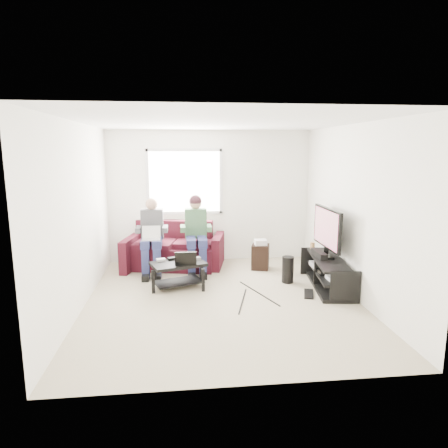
# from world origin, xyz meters

# --- Properties ---
(floor) EXTENTS (4.50, 4.50, 0.00)m
(floor) POSITION_xyz_m (0.00, 0.00, 0.00)
(floor) COLOR #BFAE94
(floor) RESTS_ON ground
(ceiling) EXTENTS (4.50, 4.50, 0.00)m
(ceiling) POSITION_xyz_m (0.00, 0.00, 2.60)
(ceiling) COLOR white
(ceiling) RESTS_ON wall_back
(wall_back) EXTENTS (4.50, 0.00, 4.50)m
(wall_back) POSITION_xyz_m (0.00, 2.25, 1.30)
(wall_back) COLOR white
(wall_back) RESTS_ON floor
(wall_front) EXTENTS (4.50, 0.00, 4.50)m
(wall_front) POSITION_xyz_m (0.00, -2.25, 1.30)
(wall_front) COLOR white
(wall_front) RESTS_ON floor
(wall_left) EXTENTS (0.00, 4.50, 4.50)m
(wall_left) POSITION_xyz_m (-2.00, 0.00, 1.30)
(wall_left) COLOR white
(wall_left) RESTS_ON floor
(wall_right) EXTENTS (0.00, 4.50, 4.50)m
(wall_right) POSITION_xyz_m (2.00, 0.00, 1.30)
(wall_right) COLOR white
(wall_right) RESTS_ON floor
(window) EXTENTS (1.48, 0.04, 1.28)m
(window) POSITION_xyz_m (-0.50, 2.23, 1.60)
(window) COLOR white
(window) RESTS_ON wall_back
(sofa) EXTENTS (1.99, 1.16, 0.85)m
(sofa) POSITION_xyz_m (-0.72, 1.82, 0.32)
(sofa) COLOR #421018
(sofa) RESTS_ON floor
(person_left) EXTENTS (0.40, 0.70, 1.35)m
(person_left) POSITION_xyz_m (-1.12, 1.50, 0.74)
(person_left) COLOR navy
(person_left) RESTS_ON sofa
(person_right) EXTENTS (0.40, 0.71, 1.40)m
(person_right) POSITION_xyz_m (-0.32, 1.52, 0.80)
(person_right) COLOR navy
(person_right) RESTS_ON sofa
(laptop_silver) EXTENTS (0.35, 0.26, 0.24)m
(laptop_silver) POSITION_xyz_m (-1.12, 1.29, 0.72)
(laptop_silver) COLOR silver
(laptop_silver) RESTS_ON person_left
(coffee_table) EXTENTS (0.96, 0.76, 0.42)m
(coffee_table) POSITION_xyz_m (-0.65, 0.62, 0.31)
(coffee_table) COLOR black
(coffee_table) RESTS_ON floor
(laptop_black) EXTENTS (0.39, 0.32, 0.24)m
(laptop_black) POSITION_xyz_m (-0.53, 0.54, 0.54)
(laptop_black) COLOR black
(laptop_black) RESTS_ON coffee_table
(controller_a) EXTENTS (0.16, 0.12, 0.04)m
(controller_a) POSITION_xyz_m (-0.93, 0.74, 0.44)
(controller_a) COLOR silver
(controller_a) RESTS_ON coffee_table
(controller_b) EXTENTS (0.16, 0.14, 0.04)m
(controller_b) POSITION_xyz_m (-0.75, 0.80, 0.44)
(controller_b) COLOR black
(controller_b) RESTS_ON coffee_table
(controller_c) EXTENTS (0.16, 0.13, 0.04)m
(controller_c) POSITION_xyz_m (-0.35, 0.77, 0.44)
(controller_c) COLOR gray
(controller_c) RESTS_ON coffee_table
(tv_stand) EXTENTS (0.64, 1.53, 0.49)m
(tv_stand) POSITION_xyz_m (1.77, 0.36, 0.22)
(tv_stand) COLOR black
(tv_stand) RESTS_ON floor
(tv) EXTENTS (0.12, 1.10, 0.81)m
(tv) POSITION_xyz_m (1.77, 0.46, 0.95)
(tv) COLOR black
(tv) RESTS_ON tv_stand
(soundbar) EXTENTS (0.12, 0.50, 0.10)m
(soundbar) POSITION_xyz_m (1.65, 0.46, 0.54)
(soundbar) COLOR black
(soundbar) RESTS_ON tv_stand
(drink_cup) EXTENTS (0.08, 0.08, 0.12)m
(drink_cup) POSITION_xyz_m (1.72, 0.99, 0.55)
(drink_cup) COLOR #AE7F4B
(drink_cup) RESTS_ON tv_stand
(console_white) EXTENTS (0.30, 0.22, 0.06)m
(console_white) POSITION_xyz_m (1.77, -0.04, 0.29)
(console_white) COLOR silver
(console_white) RESTS_ON tv_stand
(console_grey) EXTENTS (0.34, 0.26, 0.08)m
(console_grey) POSITION_xyz_m (1.77, 0.66, 0.30)
(console_grey) COLOR gray
(console_grey) RESTS_ON tv_stand
(console_black) EXTENTS (0.38, 0.30, 0.07)m
(console_black) POSITION_xyz_m (1.77, 0.31, 0.29)
(console_black) COLOR black
(console_black) RESTS_ON tv_stand
(subwoofer) EXTENTS (0.20, 0.20, 0.45)m
(subwoofer) POSITION_xyz_m (1.19, 0.67, 0.22)
(subwoofer) COLOR black
(subwoofer) RESTS_ON floor
(keyboard_floor) EXTENTS (0.26, 0.44, 0.02)m
(keyboard_floor) POSITION_xyz_m (1.37, 0.06, 0.01)
(keyboard_floor) COLOR black
(keyboard_floor) RESTS_ON floor
(end_table) EXTENTS (0.31, 0.31, 0.57)m
(end_table) POSITION_xyz_m (0.89, 1.49, 0.26)
(end_table) COLOR black
(end_table) RESTS_ON floor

